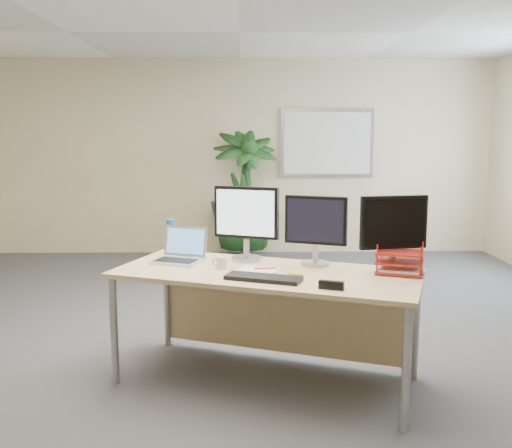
{
  "coord_description": "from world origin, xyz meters",
  "views": [
    {
      "loc": [
        0.04,
        -4.02,
        1.68
      ],
      "look_at": [
        0.13,
        0.35,
        0.99
      ],
      "focal_mm": 40.0,
      "sensor_mm": 36.0,
      "label": 1
    }
  ],
  "objects_px": {
    "floor_plant": "(244,204)",
    "laptop": "(181,253)",
    "desk": "(271,291)",
    "monitor_right": "(316,226)",
    "monitor_left": "(246,218)"
  },
  "relations": [
    {
      "from": "floor_plant",
      "to": "laptop",
      "type": "height_order",
      "value": "floor_plant"
    },
    {
      "from": "desk",
      "to": "floor_plant",
      "type": "xyz_separation_m",
      "value": [
        -0.19,
        3.81,
        0.14
      ]
    },
    {
      "from": "floor_plant",
      "to": "laptop",
      "type": "bearing_deg",
      "value": -97.25
    },
    {
      "from": "desk",
      "to": "monitor_left",
      "type": "relative_size",
      "value": 4.09
    },
    {
      "from": "desk",
      "to": "laptop",
      "type": "distance_m",
      "value": 0.72
    },
    {
      "from": "floor_plant",
      "to": "monitor_right",
      "type": "distance_m",
      "value": 3.78
    },
    {
      "from": "desk",
      "to": "laptop",
      "type": "relative_size",
      "value": 5.25
    },
    {
      "from": "desk",
      "to": "monitor_left",
      "type": "xyz_separation_m",
      "value": [
        -0.17,
        0.25,
        0.47
      ]
    },
    {
      "from": "monitor_right",
      "to": "laptop",
      "type": "height_order",
      "value": "monitor_right"
    },
    {
      "from": "desk",
      "to": "monitor_left",
      "type": "distance_m",
      "value": 0.56
    },
    {
      "from": "desk",
      "to": "monitor_right",
      "type": "distance_m",
      "value": 0.54
    },
    {
      "from": "monitor_left",
      "to": "laptop",
      "type": "relative_size",
      "value": 1.29
    },
    {
      "from": "monitor_right",
      "to": "floor_plant",
      "type": "bearing_deg",
      "value": 97.62
    },
    {
      "from": "desk",
      "to": "laptop",
      "type": "height_order",
      "value": "laptop"
    },
    {
      "from": "floor_plant",
      "to": "monitor_right",
      "type": "bearing_deg",
      "value": -82.38
    }
  ]
}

